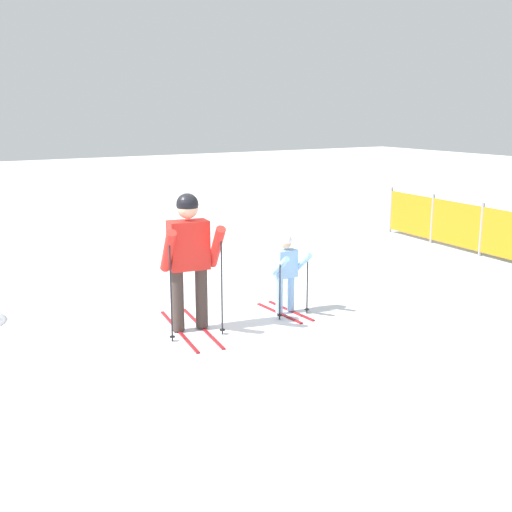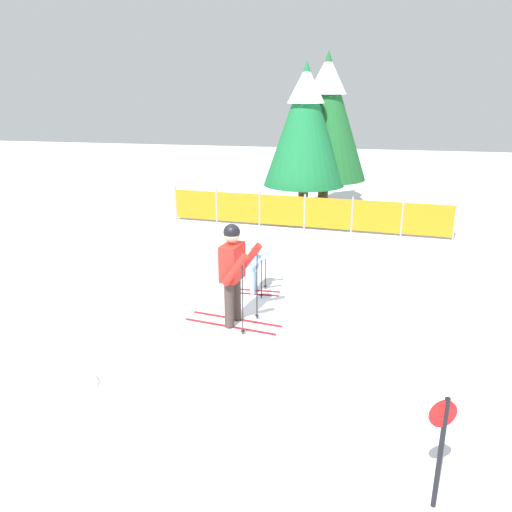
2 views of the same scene
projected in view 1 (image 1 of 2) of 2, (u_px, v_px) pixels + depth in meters
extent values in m
plane|color=white|center=(185.00, 333.00, 8.29)|extent=(60.00, 60.00, 0.00)
cube|color=maroon|center=(202.00, 327.00, 8.46)|extent=(1.69, 0.28, 0.02)
cube|color=maroon|center=(179.00, 331.00, 8.34)|extent=(1.69, 0.28, 0.02)
cylinder|color=#3F332D|center=(202.00, 298.00, 8.37)|extent=(0.16, 0.16, 0.81)
cylinder|color=#3F332D|center=(178.00, 300.00, 8.25)|extent=(0.16, 0.16, 0.81)
cube|color=red|center=(188.00, 245.00, 8.15)|extent=(0.35, 0.54, 0.63)
cylinder|color=red|center=(216.00, 247.00, 8.10)|extent=(0.49, 0.19, 0.60)
cylinder|color=red|center=(168.00, 251.00, 7.86)|extent=(0.49, 0.19, 0.60)
sphere|color=#D8AD8C|center=(187.00, 208.00, 8.04)|extent=(0.27, 0.27, 0.27)
sphere|color=black|center=(187.00, 204.00, 8.03)|extent=(0.28, 0.28, 0.28)
cylinder|color=black|center=(222.00, 287.00, 8.10)|extent=(0.02, 0.02, 1.25)
cylinder|color=black|center=(222.00, 330.00, 8.22)|extent=(0.07, 0.07, 0.01)
cylinder|color=black|center=(171.00, 293.00, 7.85)|extent=(0.02, 0.02, 1.25)
cylinder|color=black|center=(172.00, 337.00, 7.98)|extent=(0.07, 0.07, 0.01)
cube|color=maroon|center=(291.00, 311.00, 9.16)|extent=(1.06, 0.09, 0.02)
cube|color=maroon|center=(279.00, 313.00, 9.05)|extent=(1.06, 0.09, 0.02)
cylinder|color=#8CBFF2|center=(291.00, 293.00, 9.10)|extent=(0.10, 0.10, 0.50)
cylinder|color=#8CBFF2|center=(279.00, 295.00, 8.99)|extent=(0.10, 0.10, 0.50)
cube|color=#8CBFF2|center=(285.00, 264.00, 8.95)|extent=(0.19, 0.32, 0.39)
cylinder|color=#8CBFF2|center=(303.00, 262.00, 8.92)|extent=(0.36, 0.09, 0.32)
cylinder|color=#8CBFF2|center=(280.00, 266.00, 8.71)|extent=(0.36, 0.09, 0.32)
sphere|color=#D8AD8C|center=(286.00, 243.00, 8.88)|extent=(0.17, 0.17, 0.17)
sphere|color=white|center=(286.00, 241.00, 8.87)|extent=(0.18, 0.18, 0.18)
cylinder|color=black|center=(307.00, 287.00, 8.98)|extent=(0.02, 0.02, 0.78)
cylinder|color=black|center=(307.00, 309.00, 9.06)|extent=(0.07, 0.07, 0.01)
cylinder|color=black|center=(280.00, 292.00, 8.73)|extent=(0.02, 0.02, 0.78)
cylinder|color=black|center=(280.00, 315.00, 8.81)|extent=(0.07, 0.07, 0.01)
cylinder|color=gray|center=(391.00, 210.00, 14.89)|extent=(0.06, 0.06, 1.06)
cylinder|color=gray|center=(432.00, 219.00, 13.69)|extent=(0.06, 0.06, 1.06)
cylinder|color=gray|center=(481.00, 229.00, 12.49)|extent=(0.06, 0.06, 1.06)
cube|color=orange|center=(411.00, 214.00, 14.29)|extent=(1.38, 0.12, 0.89)
cube|color=orange|center=(456.00, 224.00, 13.09)|extent=(1.38, 0.12, 0.89)
cube|color=orange|center=(510.00, 236.00, 11.89)|extent=(1.38, 0.12, 0.89)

